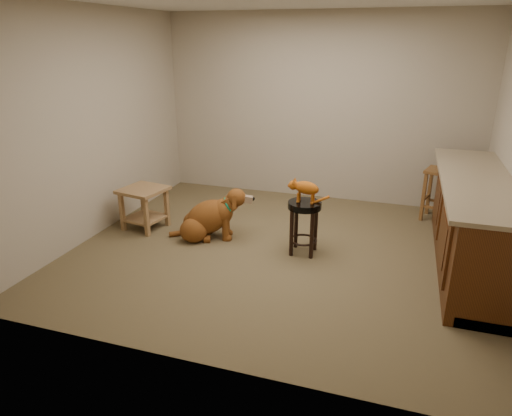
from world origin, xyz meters
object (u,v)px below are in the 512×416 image
(tabby_kitten, at_px, (304,188))
(golden_retriever, at_px, (209,218))
(padded_stool, at_px, (304,217))
(wood_stool, at_px, (438,194))
(side_table, at_px, (144,202))

(tabby_kitten, bearing_deg, golden_retriever, 176.86)
(padded_stool, distance_m, tabby_kitten, 0.33)
(golden_retriever, distance_m, tabby_kitten, 1.25)
(wood_stool, bearing_deg, side_table, -157.58)
(side_table, relative_size, golden_retriever, 0.58)
(wood_stool, bearing_deg, tabby_kitten, -133.73)
(tabby_kitten, bearing_deg, padded_stool, -5.72)
(wood_stool, relative_size, side_table, 1.16)
(padded_stool, relative_size, tabby_kitten, 1.31)
(padded_stool, distance_m, wood_stool, 2.09)
(wood_stool, height_order, side_table, wood_stool)
(padded_stool, relative_size, wood_stool, 0.88)
(side_table, bearing_deg, tabby_kitten, -2.39)
(wood_stool, height_order, golden_retriever, wood_stool)
(padded_stool, bearing_deg, golden_retriever, 177.25)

